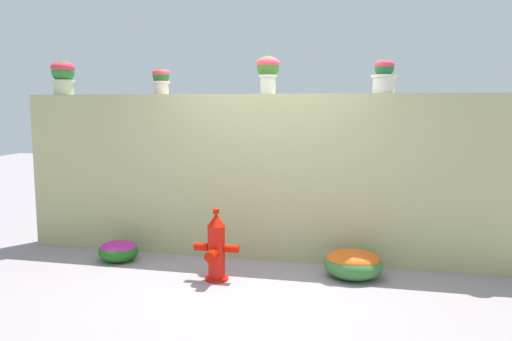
{
  "coord_description": "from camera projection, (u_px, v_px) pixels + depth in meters",
  "views": [
    {
      "loc": [
        1.18,
        -5.02,
        1.88
      ],
      "look_at": [
        -0.11,
        0.76,
        1.1
      ],
      "focal_mm": 35.48,
      "sensor_mm": 36.0,
      "label": 1
    }
  ],
  "objects": [
    {
      "name": "ground_plane",
      "position": [
        251.0,
        283.0,
        5.35
      ],
      "size": [
        24.0,
        24.0,
        0.0
      ],
      "primitive_type": "plane",
      "color": "gray"
    },
    {
      "name": "stone_wall",
      "position": [
        269.0,
        177.0,
        6.15
      ],
      "size": [
        6.29,
        0.29,
        2.0
      ],
      "primitive_type": "cube",
      "color": "tan",
      "rests_on": "ground"
    },
    {
      "name": "potted_plant_0",
      "position": [
        63.0,
        75.0,
        6.61
      ],
      "size": [
        0.31,
        0.31,
        0.45
      ],
      "color": "beige",
      "rests_on": "stone_wall"
    },
    {
      "name": "potted_plant_1",
      "position": [
        161.0,
        79.0,
        6.34
      ],
      "size": [
        0.22,
        0.22,
        0.33
      ],
      "color": "beige",
      "rests_on": "stone_wall"
    },
    {
      "name": "potted_plant_2",
      "position": [
        268.0,
        70.0,
        5.98
      ],
      "size": [
        0.28,
        0.28,
        0.45
      ],
      "color": "beige",
      "rests_on": "stone_wall"
    },
    {
      "name": "potted_plant_3",
      "position": [
        384.0,
        75.0,
        5.71
      ],
      "size": [
        0.29,
        0.29,
        0.39
      ],
      "color": "beige",
      "rests_on": "stone_wall"
    },
    {
      "name": "fire_hydrant",
      "position": [
        216.0,
        249.0,
        5.4
      ],
      "size": [
        0.49,
        0.39,
        0.78
      ],
      "color": "red",
      "rests_on": "ground"
    },
    {
      "name": "flower_bush_left",
      "position": [
        118.0,
        250.0,
        6.1
      ],
      "size": [
        0.49,
        0.44,
        0.25
      ],
      "color": "#1E5D1B",
      "rests_on": "ground"
    },
    {
      "name": "flower_bush_right",
      "position": [
        353.0,
        263.0,
        5.51
      ],
      "size": [
        0.64,
        0.58,
        0.31
      ],
      "color": "#377135",
      "rests_on": "ground"
    }
  ]
}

